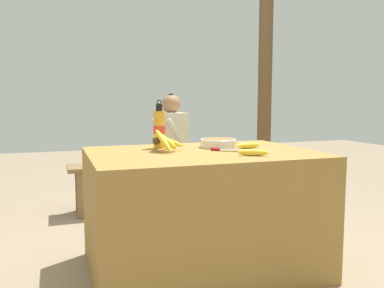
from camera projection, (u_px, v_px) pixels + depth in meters
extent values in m
plane|color=gray|center=(202.00, 268.00, 2.44)|extent=(12.00, 12.00, 0.00)
cube|color=olive|center=(202.00, 211.00, 2.41)|extent=(1.29, 0.92, 0.71)
sphere|color=#4C381E|center=(156.00, 141.00, 2.35)|extent=(0.05, 0.05, 0.05)
ellipsoid|color=yellow|center=(163.00, 141.00, 2.30)|extent=(0.09, 0.16, 0.14)
ellipsoid|color=yellow|center=(166.00, 141.00, 2.33)|extent=(0.14, 0.11, 0.12)
ellipsoid|color=yellow|center=(168.00, 141.00, 2.37)|extent=(0.19, 0.03, 0.10)
ellipsoid|color=yellow|center=(163.00, 140.00, 2.41)|extent=(0.15, 0.14, 0.11)
ellipsoid|color=yellow|center=(157.00, 140.00, 2.41)|extent=(0.08, 0.16, 0.09)
cylinder|color=silver|center=(218.00, 144.00, 2.56)|extent=(0.23, 0.23, 0.05)
torus|color=silver|center=(218.00, 140.00, 2.55)|extent=(0.23, 0.23, 0.02)
cylinder|color=olive|center=(218.00, 139.00, 2.55)|extent=(0.19, 0.19, 0.01)
cylinder|color=gold|center=(159.00, 130.00, 2.52)|extent=(0.07, 0.07, 0.23)
cylinder|color=red|center=(159.00, 130.00, 2.52)|extent=(0.07, 0.07, 0.05)
cylinder|color=black|center=(159.00, 108.00, 2.50)|extent=(0.04, 0.04, 0.04)
torus|color=black|center=(159.00, 102.00, 2.50)|extent=(0.03, 0.01, 0.03)
ellipsoid|color=yellow|center=(253.00, 153.00, 2.18)|extent=(0.16, 0.11, 0.04)
ellipsoid|color=yellow|center=(248.00, 145.00, 2.52)|extent=(0.17, 0.06, 0.04)
cube|color=#BCBCC1|center=(235.00, 150.00, 2.36)|extent=(0.17, 0.13, 0.00)
cylinder|color=maroon|center=(215.00, 149.00, 2.40)|extent=(0.06, 0.05, 0.02)
cube|color=brown|center=(142.00, 165.00, 3.71)|extent=(1.31, 0.32, 0.04)
cube|color=brown|center=(81.00, 196.00, 3.44)|extent=(0.06, 0.06, 0.40)
cube|color=brown|center=(203.00, 186.00, 3.80)|extent=(0.06, 0.06, 0.40)
cube|color=brown|center=(79.00, 190.00, 3.66)|extent=(0.06, 0.06, 0.40)
cube|color=brown|center=(195.00, 182.00, 4.02)|extent=(0.06, 0.06, 0.40)
cylinder|color=#473828|center=(149.00, 189.00, 3.60)|extent=(0.09, 0.09, 0.43)
cylinder|color=#473828|center=(161.00, 163.00, 3.62)|extent=(0.31, 0.12, 0.09)
cylinder|color=#473828|center=(142.00, 185.00, 3.77)|extent=(0.09, 0.09, 0.43)
cylinder|color=#473828|center=(154.00, 161.00, 3.79)|extent=(0.31, 0.12, 0.09)
cube|color=beige|center=(171.00, 137.00, 3.74)|extent=(0.23, 0.36, 0.46)
cylinder|color=beige|center=(175.00, 131.00, 3.57)|extent=(0.21, 0.08, 0.25)
cylinder|color=beige|center=(162.00, 129.00, 3.86)|extent=(0.21, 0.08, 0.25)
sphere|color=#9E704C|center=(171.00, 104.00, 3.70)|extent=(0.17, 0.17, 0.17)
sphere|color=black|center=(171.00, 97.00, 3.70)|extent=(0.07, 0.07, 0.07)
sphere|color=#4C381E|center=(102.00, 158.00, 3.58)|extent=(0.04, 0.04, 0.04)
ellipsoid|color=#9EB24C|center=(103.00, 159.00, 3.52)|extent=(0.04, 0.15, 0.13)
ellipsoid|color=#9EB24C|center=(107.00, 159.00, 3.57)|extent=(0.12, 0.10, 0.11)
ellipsoid|color=#9EB24C|center=(108.00, 158.00, 3.60)|extent=(0.13, 0.03, 0.11)
ellipsoid|color=#9EB24C|center=(106.00, 158.00, 3.62)|extent=(0.13, 0.10, 0.10)
ellipsoid|color=#9EB24C|center=(103.00, 158.00, 3.64)|extent=(0.08, 0.16, 0.10)
cylinder|color=brown|center=(265.00, 81.00, 4.22)|extent=(0.14, 0.14, 2.39)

